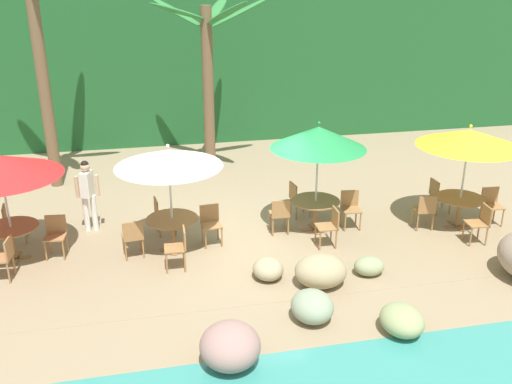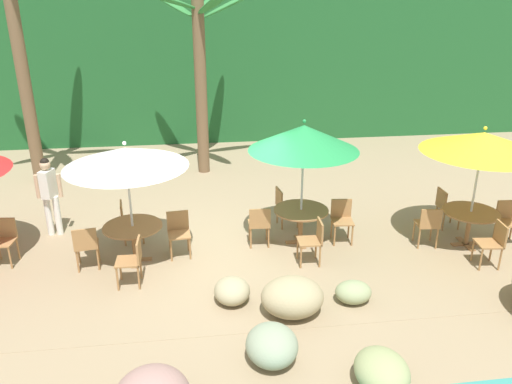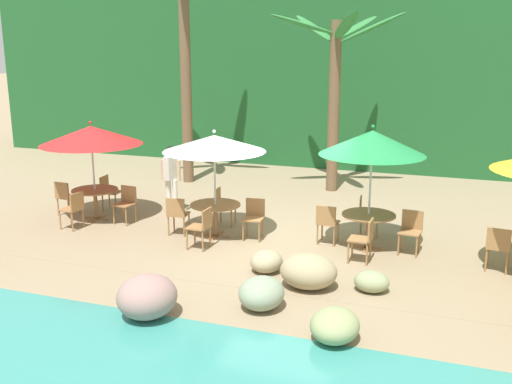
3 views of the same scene
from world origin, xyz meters
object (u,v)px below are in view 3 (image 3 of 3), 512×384
at_px(chair_red_right, 74,208).
at_px(chair_green_right, 365,237).
at_px(umbrella_white, 214,143).
at_px(dining_table_green, 369,220).
at_px(chair_red_inland, 109,190).
at_px(chair_green_seaward, 411,229).
at_px(chair_white_inland, 222,204).
at_px(chair_red_left, 65,196).
at_px(dining_table_white, 215,210).
at_px(chair_white_right, 202,225).
at_px(chair_white_left, 177,213).
at_px(chair_green_left, 327,221).
at_px(chair_green_inland, 365,213).
at_px(chair_red_seaward, 126,202).
at_px(chair_yellow_left, 498,246).
at_px(palm_tree_second, 336,71).
at_px(umbrella_red, 91,135).
at_px(waiter_in_white, 171,174).
at_px(dining_table_red, 95,194).
at_px(chair_white_seaward, 254,216).
at_px(umbrella_green, 372,143).
at_px(palm_tree_nearest, 185,39).

bearing_deg(chair_red_right, chair_green_right, 0.52).
height_order(umbrella_white, dining_table_green, umbrella_white).
xyz_separation_m(chair_red_inland, chair_green_seaward, (7.57, -0.77, 0.00)).
bearing_deg(chair_white_inland, chair_red_left, -171.64).
bearing_deg(dining_table_white, chair_red_left, 176.43).
distance_m(chair_white_right, chair_green_right, 3.29).
distance_m(chair_white_left, chair_green_left, 3.29).
xyz_separation_m(chair_red_inland, dining_table_green, (6.72, -0.78, 0.10)).
distance_m(chair_white_left, dining_table_green, 4.15).
bearing_deg(chair_green_inland, chair_red_seaward, -170.81).
bearing_deg(chair_red_inland, chair_green_right, -13.51).
distance_m(chair_red_left, chair_green_seaward, 8.25).
bearing_deg(umbrella_white, chair_yellow_left, -1.85).
bearing_deg(palm_tree_second, chair_green_seaward, -60.90).
distance_m(umbrella_red, chair_white_left, 2.92).
xyz_separation_m(dining_table_green, chair_green_right, (0.06, -0.85, -0.10)).
distance_m(chair_green_right, waiter_in_white, 5.49).
bearing_deg(chair_red_seaward, chair_green_right, -7.88).
distance_m(chair_yellow_left, waiter_in_white, 7.71).
bearing_deg(palm_tree_second, chair_red_right, -130.23).
bearing_deg(chair_green_inland, palm_tree_second, 112.00).
bearing_deg(dining_table_green, dining_table_white, -174.27).
distance_m(chair_green_right, palm_tree_second, 6.54).
bearing_deg(waiter_in_white, chair_red_seaward, -119.46).
bearing_deg(chair_green_right, chair_green_left, 138.98).
relative_size(chair_red_right, dining_table_white, 0.79).
distance_m(umbrella_red, dining_table_red, 1.44).
height_order(chair_white_seaward, chair_green_right, same).
distance_m(chair_white_seaward, umbrella_green, 2.99).
xyz_separation_m(umbrella_red, chair_yellow_left, (9.02, -0.46, -1.54)).
xyz_separation_m(chair_red_right, chair_white_seaward, (4.09, 0.75, 0.00)).
relative_size(chair_red_left, palm_tree_nearest, 0.13).
height_order(chair_white_left, chair_white_right, same).
bearing_deg(dining_table_red, chair_red_left, -179.02).
distance_m(umbrella_red, umbrella_green, 6.54).
bearing_deg(dining_table_green, chair_green_right, -85.67).
relative_size(umbrella_green, palm_tree_nearest, 0.39).
bearing_deg(chair_red_right, chair_red_left, 135.72).
distance_m(umbrella_red, chair_green_inland, 6.59).
distance_m(dining_table_red, umbrella_white, 3.58).
relative_size(umbrella_red, chair_white_seaward, 2.75).
bearing_deg(chair_red_left, chair_red_right, -44.28).
bearing_deg(palm_tree_nearest, chair_yellow_left, -29.24).
height_order(chair_yellow_left, palm_tree_nearest, palm_tree_nearest).
distance_m(chair_red_inland, chair_white_seaward, 4.38).
relative_size(chair_red_seaward, chair_white_seaward, 1.00).
bearing_deg(palm_tree_nearest, chair_red_seaward, -83.44).
bearing_deg(chair_white_inland, dining_table_red, -169.63).
distance_m(chair_red_seaward, chair_white_right, 2.72).
relative_size(chair_white_seaward, umbrella_green, 0.34).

